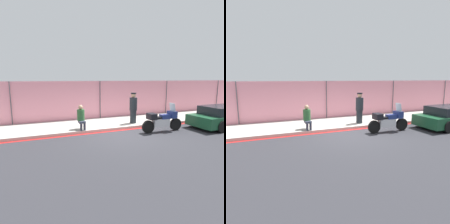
# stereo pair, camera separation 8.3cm
# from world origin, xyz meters

# --- Properties ---
(ground_plane) EXTENTS (120.00, 120.00, 0.00)m
(ground_plane) POSITION_xyz_m (0.00, 0.00, 0.00)
(ground_plane) COLOR #2D2D33
(sidewalk) EXTENTS (38.60, 2.87, 0.14)m
(sidewalk) POSITION_xyz_m (0.00, 2.38, 0.07)
(sidewalk) COLOR #ADA89E
(sidewalk) RESTS_ON ground_plane
(curb_paint_stripe) EXTENTS (38.60, 0.18, 0.01)m
(curb_paint_stripe) POSITION_xyz_m (0.00, 0.86, 0.00)
(curb_paint_stripe) COLOR red
(curb_paint_stripe) RESTS_ON ground_plane
(storefront_fence) EXTENTS (36.67, 0.17, 2.54)m
(storefront_fence) POSITION_xyz_m (0.00, 3.90, 1.27)
(storefront_fence) COLOR pink
(storefront_fence) RESTS_ON ground_plane
(motorcycle) EXTENTS (2.29, 0.53, 1.45)m
(motorcycle) POSITION_xyz_m (1.97, -0.17, 0.58)
(motorcycle) COLOR black
(motorcycle) RESTS_ON ground_plane
(officer_standing) EXTENTS (0.43, 0.43, 1.75)m
(officer_standing) POSITION_xyz_m (1.25, 1.61, 1.03)
(officer_standing) COLOR #1E2328
(officer_standing) RESTS_ON sidewalk
(person_seated_on_curb) EXTENTS (0.38, 0.64, 1.23)m
(person_seated_on_curb) POSITION_xyz_m (-1.85, 1.38, 0.82)
(person_seated_on_curb) COLOR #2D3342
(person_seated_on_curb) RESTS_ON sidewalk
(parked_car_left_down_street) EXTENTS (4.20, 1.95, 1.19)m
(parked_car_left_down_street) POSITION_xyz_m (5.84, -0.59, 0.58)
(parked_car_left_down_street) COLOR #194C2D
(parked_car_left_down_street) RESTS_ON ground_plane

